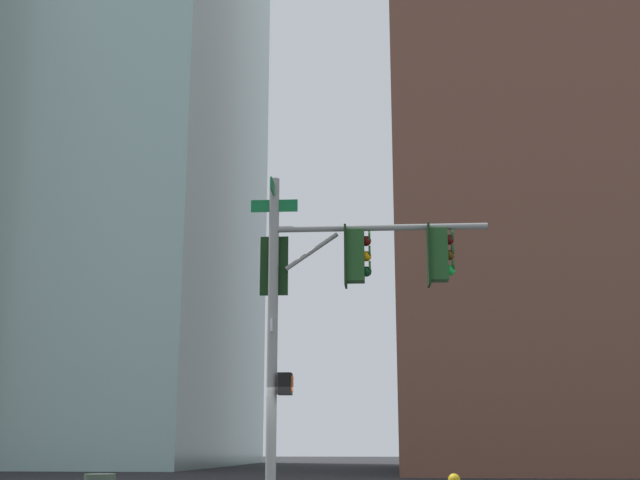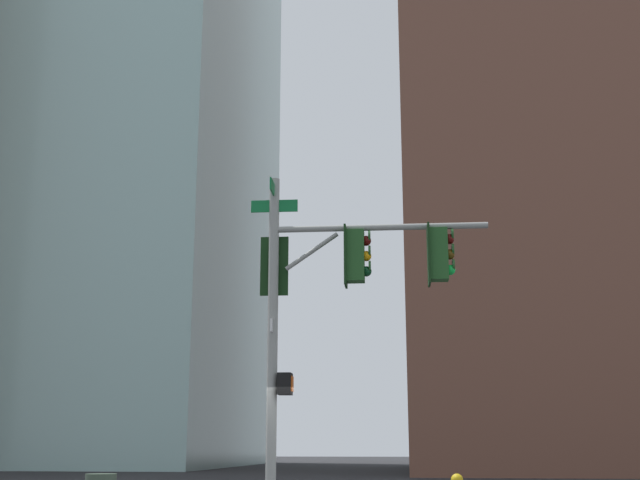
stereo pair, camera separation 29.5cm
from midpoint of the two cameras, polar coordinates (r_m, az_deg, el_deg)
name	(u,v)px [view 2 (the right image)]	position (r m, az deg, el deg)	size (l,w,h in m)	color
signal_pole_assembly	(330,285)	(15.95, 1.20, -3.11)	(1.16, 4.57, 6.57)	gray
building_brick_nearside	(529,40)	(58.22, 14.25, 13.10)	(22.65, 16.37, 54.90)	brown
building_glass_tower	(84,28)	(75.48, -15.73, 13.80)	(27.16, 28.83, 71.71)	#9EC6C1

